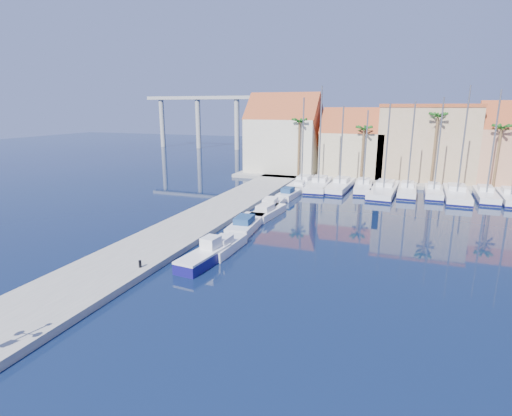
# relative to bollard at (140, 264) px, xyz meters

# --- Properties ---
(ground) EXTENTS (260.00, 260.00, 0.00)m
(ground) POSITION_rel_bollard_xyz_m (6.78, -1.01, -0.76)
(ground) COLOR black
(ground) RESTS_ON ground
(quay_west) EXTENTS (6.00, 77.00, 0.50)m
(quay_west) POSITION_rel_bollard_xyz_m (-2.22, 12.49, -0.51)
(quay_west) COLOR gray
(quay_west) RESTS_ON ground
(shore_north) EXTENTS (54.00, 16.00, 0.50)m
(shore_north) POSITION_rel_bollard_xyz_m (16.78, 46.99, -0.51)
(shore_north) COLOR gray
(shore_north) RESTS_ON ground
(bollard) EXTENTS (0.21, 0.21, 0.52)m
(bollard) POSITION_rel_bollard_xyz_m (0.00, 0.00, 0.00)
(bollard) COLOR black
(bollard) RESTS_ON quay_west
(fishing_boat) EXTENTS (2.29, 5.44, 1.85)m
(fishing_boat) POSITION_rel_bollard_xyz_m (3.38, 3.35, -0.15)
(fishing_boat) COLOR #14105D
(fishing_boat) RESTS_ON ground
(motorboat_west_0) EXTENTS (1.80, 5.25, 1.40)m
(motorboat_west_0) POSITION_rel_bollard_xyz_m (3.73, 6.27, -0.25)
(motorboat_west_0) COLOR white
(motorboat_west_0) RESTS_ON ground
(motorboat_west_1) EXTENTS (2.64, 6.87, 1.40)m
(motorboat_west_1) POSITION_rel_bollard_xyz_m (2.99, 12.71, -0.25)
(motorboat_west_1) COLOR white
(motorboat_west_1) RESTS_ON ground
(motorboat_west_2) EXTENTS (2.55, 6.28, 1.40)m
(motorboat_west_2) POSITION_rel_bollard_xyz_m (3.41, 17.77, -0.25)
(motorboat_west_2) COLOR white
(motorboat_west_2) RESTS_ON ground
(motorboat_west_3) EXTENTS (2.49, 6.42, 1.40)m
(motorboat_west_3) POSITION_rel_bollard_xyz_m (2.80, 21.07, -0.25)
(motorboat_west_3) COLOR white
(motorboat_west_3) RESTS_ON ground
(motorboat_west_4) EXTENTS (2.16, 5.88, 1.40)m
(motorboat_west_4) POSITION_rel_bollard_xyz_m (3.06, 27.60, -0.25)
(motorboat_west_4) COLOR white
(motorboat_west_4) RESTS_ON ground
(motorboat_west_5) EXTENTS (1.97, 5.48, 1.40)m
(motorboat_west_5) POSITION_rel_bollard_xyz_m (3.28, 32.68, -0.25)
(motorboat_west_5) COLOR white
(motorboat_west_5) RESTS_ON ground
(motorboat_west_6) EXTENTS (2.18, 5.70, 1.40)m
(motorboat_west_6) POSITION_rel_bollard_xyz_m (3.32, 37.77, -0.25)
(motorboat_west_6) COLOR white
(motorboat_west_6) RESTS_ON ground
(sailboat_0) EXTENTS (2.47, 9.13, 12.83)m
(sailboat_0) POSITION_rel_bollard_xyz_m (3.00, 35.05, -0.16)
(sailboat_0) COLOR white
(sailboat_0) RESTS_ON ground
(sailboat_1) EXTENTS (3.47, 10.79, 14.36)m
(sailboat_1) POSITION_rel_bollard_xyz_m (5.50, 34.89, -0.16)
(sailboat_1) COLOR white
(sailboat_1) RESTS_ON ground
(sailboat_2) EXTENTS (3.23, 10.34, 11.71)m
(sailboat_2) POSITION_rel_bollard_xyz_m (8.56, 35.19, -0.19)
(sailboat_2) COLOR white
(sailboat_2) RESTS_ON ground
(sailboat_3) EXTENTS (2.85, 8.84, 11.14)m
(sailboat_3) POSITION_rel_bollard_xyz_m (11.72, 35.59, -0.18)
(sailboat_3) COLOR white
(sailboat_3) RESTS_ON ground
(sailboat_4) EXTENTS (3.92, 12.09, 12.00)m
(sailboat_4) POSITION_rel_bollard_xyz_m (14.63, 34.43, -0.20)
(sailboat_4) COLOR white
(sailboat_4) RESTS_ON ground
(sailboat_5) EXTENTS (2.51, 8.87, 12.26)m
(sailboat_5) POSITION_rel_bollard_xyz_m (17.59, 35.14, -0.16)
(sailboat_5) COLOR white
(sailboat_5) RESTS_ON ground
(sailboat_6) EXTENTS (2.30, 8.26, 12.76)m
(sailboat_6) POSITION_rel_bollard_xyz_m (20.88, 35.32, -0.14)
(sailboat_6) COLOR white
(sailboat_6) RESTS_ON ground
(sailboat_7) EXTENTS (3.22, 11.15, 14.11)m
(sailboat_7) POSITION_rel_bollard_xyz_m (23.63, 34.93, -0.17)
(sailboat_7) COLOR white
(sailboat_7) RESTS_ON ground
(sailboat_8) EXTENTS (2.64, 9.08, 13.60)m
(sailboat_8) POSITION_rel_bollard_xyz_m (27.07, 35.56, -0.14)
(sailboat_8) COLOR white
(sailboat_8) RESTS_ON ground
(sailboat_9) EXTENTS (2.77, 9.15, 14.33)m
(sailboat_9) POSITION_rel_bollard_xyz_m (29.72, 35.12, -0.13)
(sailboat_9) COLOR white
(sailboat_9) RESTS_ON ground
(building_0) EXTENTS (12.30, 9.00, 13.50)m
(building_0) POSITION_rel_bollard_xyz_m (-3.22, 45.99, 5.76)
(building_0) COLOR beige
(building_0) RESTS_ON shore_north
(building_1) EXTENTS (10.30, 8.00, 11.00)m
(building_1) POSITION_rel_bollard_xyz_m (8.78, 45.99, 4.53)
(building_1) COLOR tan
(building_1) RESTS_ON shore_north
(building_2) EXTENTS (14.20, 10.20, 11.50)m
(building_2) POSITION_rel_bollard_xyz_m (19.78, 46.99, 5.50)
(building_2) COLOR tan
(building_2) RESTS_ON shore_north
(palm_0) EXTENTS (2.60, 2.60, 10.15)m
(palm_0) POSITION_rel_bollard_xyz_m (0.78, 40.99, 8.32)
(palm_0) COLOR brown
(palm_0) RESTS_ON shore_north
(palm_1) EXTENTS (2.60, 2.60, 9.15)m
(palm_1) POSITION_rel_bollard_xyz_m (10.78, 40.99, 7.37)
(palm_1) COLOR brown
(palm_1) RESTS_ON shore_north
(palm_2) EXTENTS (2.60, 2.60, 11.15)m
(palm_2) POSITION_rel_bollard_xyz_m (20.78, 40.99, 9.26)
(palm_2) COLOR brown
(palm_2) RESTS_ON shore_north
(palm_3) EXTENTS (2.60, 2.60, 9.65)m
(palm_3) POSITION_rel_bollard_xyz_m (28.78, 40.99, 7.85)
(palm_3) COLOR brown
(palm_3) RESTS_ON shore_north
(viaduct) EXTENTS (48.00, 2.20, 14.45)m
(viaduct) POSITION_rel_bollard_xyz_m (-32.30, 80.99, 9.49)
(viaduct) COLOR #9E9E99
(viaduct) RESTS_ON ground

